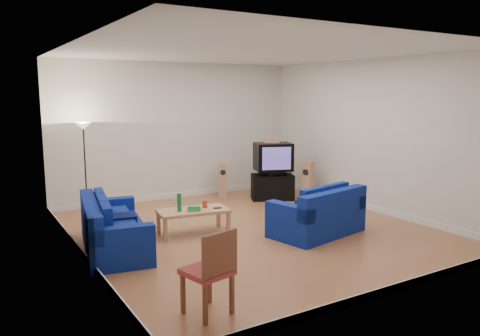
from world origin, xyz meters
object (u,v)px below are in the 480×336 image
coffee_table (193,212)px  sofa_loveseat (319,217)px  tv_stand (272,187)px  television (273,157)px  sofa_three_seat (111,231)px

coffee_table → sofa_loveseat: bearing=-31.5°
tv_stand → television: (-0.03, -0.06, 0.73)m
sofa_three_seat → tv_stand: sofa_three_seat is taller
sofa_loveseat → sofa_three_seat: bearing=151.2°
sofa_three_seat → coffee_table: bearing=103.2°
sofa_loveseat → television: bearing=60.5°
tv_stand → television: bearing=-90.8°
sofa_loveseat → television: 2.91m
coffee_table → sofa_three_seat: bearing=-176.4°
sofa_loveseat → tv_stand: (0.91, 2.74, -0.02)m
sofa_three_seat → television: bearing=120.2°
sofa_loveseat → coffee_table: size_ratio=1.39×
sofa_three_seat → coffee_table: 1.50m
sofa_loveseat → television: size_ratio=1.84×
sofa_loveseat → television: (0.88, 2.68, 0.71)m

